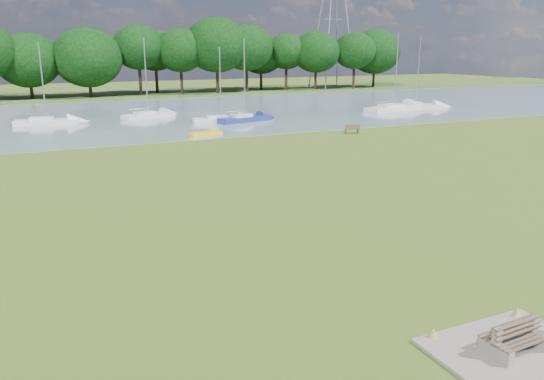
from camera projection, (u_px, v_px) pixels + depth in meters
name	position (u px, v px, depth m)	size (l,w,h in m)	color
ground	(284.00, 211.00, 26.39)	(220.00, 220.00, 0.00)	#5B6825
river	(131.00, 116.00, 63.27)	(220.00, 40.00, 0.10)	slate
far_bank	(99.00, 96.00, 89.61)	(220.00, 20.00, 0.40)	#4C6626
concrete_pad	(513.00, 352.00, 14.08)	(4.20, 3.20, 0.10)	gray
bench_pair	(515.00, 338.00, 13.97)	(1.77, 1.10, 0.93)	gray
riverbank_bench	(352.00, 129.00, 50.11)	(1.47, 0.77, 0.87)	brown
kayak	(206.00, 133.00, 49.06)	(3.27, 0.76, 0.33)	yellow
tree_line	(68.00, 52.00, 82.40)	(132.96, 10.08, 12.20)	black
sailboat_0	(148.00, 114.00, 60.98)	(6.48, 4.13, 8.90)	silver
sailboat_2	(415.00, 104.00, 71.05)	(7.48, 4.72, 9.15)	silver
sailboat_3	(244.00, 117.00, 57.90)	(6.46, 3.24, 8.84)	navy
sailboat_4	(394.00, 107.00, 68.14)	(8.94, 4.06, 9.75)	silver
sailboat_5	(220.00, 118.00, 57.81)	(6.26, 2.38, 7.91)	silver
sailboat_7	(46.00, 120.00, 55.76)	(6.67, 2.85, 8.37)	silver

